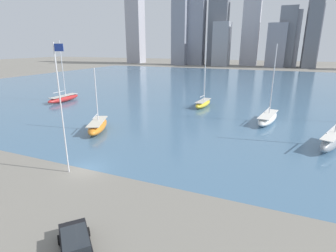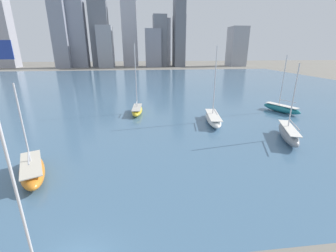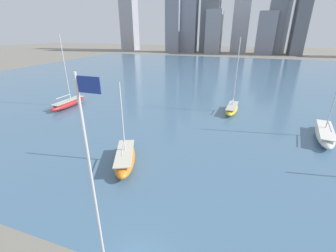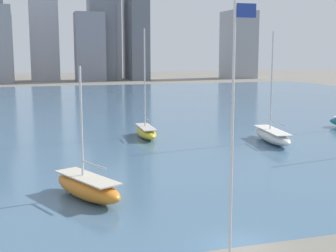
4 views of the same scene
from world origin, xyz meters
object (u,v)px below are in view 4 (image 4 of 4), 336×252
at_px(flag_pole, 233,125).
at_px(sailboat_yellow, 146,131).
at_px(sailboat_white, 272,135).
at_px(sailboat_orange, 87,187).

xyz_separation_m(flag_pole, sailboat_yellow, (4.79, 36.91, -6.43)).
height_order(flag_pole, sailboat_yellow, sailboat_yellow).
relative_size(sailboat_white, sailboat_orange, 1.35).
bearing_deg(flag_pole, sailboat_orange, 114.84).
relative_size(flag_pole, sailboat_white, 1.00).
relative_size(flag_pole, sailboat_orange, 1.35).
bearing_deg(sailboat_white, flag_pole, -114.24).
distance_m(sailboat_white, sailboat_yellow, 16.19).
height_order(sailboat_yellow, sailboat_orange, sailboat_yellow).
bearing_deg(flag_pole, sailboat_white, 56.90).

